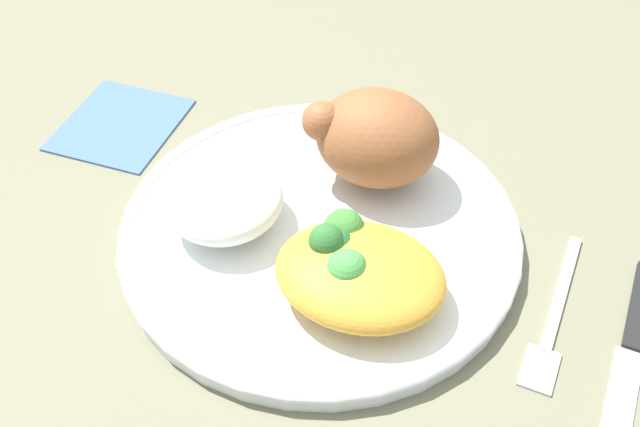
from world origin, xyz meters
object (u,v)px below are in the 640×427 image
Objects in this scene: knife at (632,347)px; fork at (554,317)px; plate at (320,231)px; mac_cheese_with_broccoli at (357,269)px; roasted_chicken at (375,137)px; rice_pile at (224,199)px; napkin at (120,124)px.

fork is at bearing -9.45° from knife.
plate is 2.58× the size of mac_cheese_with_broccoli.
mac_cheese_with_broccoli reaches higher than knife.
plate is 0.08m from roasted_chicken.
roasted_chicken is at bearing -107.67° from plate.
knife is at bearing 155.90° from roasted_chicken.
mac_cheese_with_broccoli is (-0.02, 0.12, -0.02)m from roasted_chicken.
plate is 0.07m from rice_pile.
fork is (-0.13, -0.03, -0.03)m from mac_cheese_with_broccoli.
napkin is (0.39, -0.09, -0.00)m from fork.
fork is (-0.24, 0.00, -0.03)m from rice_pile.
rice_pile is 0.76× the size of mac_cheese_with_broccoli.
knife is at bearing 170.55° from fork.
napkin is at bearing -12.96° from fork.
napkin is (0.21, -0.07, -0.01)m from plate.
roasted_chicken reaches higher than napkin.
roasted_chicken is 1.17× the size of rice_pile.
mac_cheese_with_broccoli is (-0.04, 0.05, 0.03)m from plate.
fork is at bearing 179.94° from rice_pile.
knife is at bearing 178.29° from rice_pile.
rice_pile reaches higher than knife.
knife is 1.80× the size of napkin.
rice_pile is 0.62× the size of fork.
napkin is at bearing -1.32° from roasted_chicken.
roasted_chicken is 0.89× the size of mac_cheese_with_broccoli.
rice_pile is 0.17m from napkin.
mac_cheese_with_broccoli is at bearing 164.01° from rice_pile.
roasted_chicken is 0.12m from mac_cheese_with_broccoli.
roasted_chicken is 0.12m from rice_pile.
rice_pile is 0.25m from fork.
napkin is at bearing -31.72° from rice_pile.
roasted_chicken reaches higher than fork.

